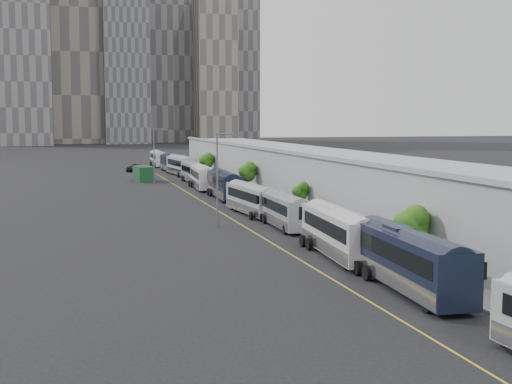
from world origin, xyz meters
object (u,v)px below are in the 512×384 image
object	(u,v)px
bus_5	(224,187)
bus_6	(202,179)
suv	(135,168)
bus_8	(181,167)
street_lamp_far	(155,153)
bus_1	(409,265)
street_lamp_near	(219,173)
bus_7	(194,174)
bus_3	(284,213)
bus_2	(339,237)
shipping_container	(144,174)
bus_9	(170,164)
bus_4	(252,202)
bus_10	(158,160)

from	to	relation	value
bus_5	bus_6	size ratio (longest dim) A/B	1.04
bus_5	suv	bearing A→B (deg)	99.45
bus_8	street_lamp_far	distance (m)	21.19
bus_1	street_lamp_near	world-z (taller)	street_lamp_near
bus_1	bus_7	size ratio (longest dim) A/B	1.13
bus_3	bus_6	world-z (taller)	bus_6
bus_2	bus_3	world-z (taller)	bus_2
bus_6	shipping_container	bearing A→B (deg)	118.41
bus_8	street_lamp_near	distance (m)	67.94
street_lamp_far	suv	size ratio (longest dim) A/B	1.69
bus_5	bus_7	world-z (taller)	bus_5
bus_9	shipping_container	size ratio (longest dim) A/B	2.12
bus_7	bus_3	bearing A→B (deg)	-90.35
bus_3	shipping_container	world-z (taller)	bus_3
bus_1	shipping_container	world-z (taller)	bus_1
street_lamp_far	bus_9	bearing A→B (deg)	77.38
bus_1	bus_8	size ratio (longest dim) A/B	1.02
bus_7	street_lamp_near	size ratio (longest dim) A/B	1.27
bus_2	bus_3	size ratio (longest dim) A/B	1.12
bus_9	street_lamp_near	size ratio (longest dim) A/B	1.27
bus_8	bus_9	distance (m)	11.64
bus_6	bus_5	bearing A→B (deg)	-84.83
street_lamp_far	suv	distance (m)	33.23
bus_2	street_lamp_far	xyz separation A→B (m)	(-6.64, 65.95, 3.78)
bus_4	shipping_container	distance (m)	48.15
bus_8	bus_10	size ratio (longest dim) A/B	1.08
bus_2	bus_9	world-z (taller)	bus_2
bus_6	bus_7	xyz separation A→B (m)	(0.63, 11.70, -0.05)
bus_6	bus_8	distance (m)	27.59
bus_10	shipping_container	xyz separation A→B (m)	(-7.59, -40.07, -0.20)
bus_3	bus_5	distance (m)	27.39
bus_3	shipping_container	size ratio (longest dim) A/B	2.09
shipping_container	suv	distance (m)	24.72
suv	bus_9	bearing A→B (deg)	8.11
bus_6	suv	world-z (taller)	bus_6
bus_5	bus_6	distance (m)	14.39
bus_9	suv	bearing A→B (deg)	163.94
street_lamp_near	bus_9	bearing A→B (deg)	85.45
bus_2	bus_10	world-z (taller)	bus_2
bus_10	bus_9	bearing A→B (deg)	-88.22
bus_3	bus_1	bearing A→B (deg)	-89.16
bus_4	street_lamp_far	bearing A→B (deg)	94.75
bus_5	suv	size ratio (longest dim) A/B	2.36
bus_9	bus_2	bearing A→B (deg)	-92.32
bus_1	bus_5	world-z (taller)	bus_1
bus_8	bus_3	bearing A→B (deg)	-96.05
bus_5	bus_10	bearing A→B (deg)	92.35
bus_2	bus_4	distance (m)	26.58
bus_10	suv	xyz separation A→B (m)	(-6.84, -15.37, -0.77)
bus_2	bus_8	world-z (taller)	bus_8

